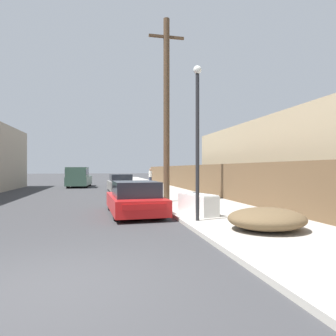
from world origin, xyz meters
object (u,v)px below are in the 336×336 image
object	(u,v)px
pickup_truck	(79,177)
pedestrian	(150,177)
car_parked_mid	(120,183)
street_lamp	(197,131)
brush_pile	(267,219)
parked_sports_car_red	(135,199)
utility_pole	(166,108)
discarded_fridge	(198,204)

from	to	relation	value
pickup_truck	pedestrian	bearing A→B (deg)	-173.12
car_parked_mid	street_lamp	bearing A→B (deg)	-86.43
brush_pile	pickup_truck	bearing A→B (deg)	106.36
car_parked_mid	brush_pile	bearing A→B (deg)	-82.33
brush_pile	pedestrian	world-z (taller)	pedestrian
parked_sports_car_red	pickup_truck	world-z (taller)	pickup_truck
utility_pole	pedestrian	xyz separation A→B (m)	(1.60, 15.42, -3.85)
pickup_truck	brush_pile	world-z (taller)	pickup_truck
discarded_fridge	brush_pile	world-z (taller)	discarded_fridge
utility_pole	car_parked_mid	bearing A→B (deg)	101.95
discarded_fridge	street_lamp	world-z (taller)	street_lamp
discarded_fridge	brush_pile	size ratio (longest dim) A/B	0.87
street_lamp	car_parked_mid	bearing A→B (deg)	96.52
utility_pole	brush_pile	size ratio (longest dim) A/B	4.37
pickup_truck	utility_pole	world-z (taller)	utility_pole
brush_pile	parked_sports_car_red	bearing A→B (deg)	125.96
parked_sports_car_red	brush_pile	size ratio (longest dim) A/B	2.09
pedestrian	street_lamp	bearing A→B (deg)	-94.86
car_parked_mid	pedestrian	world-z (taller)	pedestrian
parked_sports_car_red	pedestrian	xyz separation A→B (m)	(3.52, 18.55, 0.38)
car_parked_mid	pedestrian	distance (m)	7.68
pickup_truck	street_lamp	distance (m)	21.32
pedestrian	brush_pile	bearing A→B (deg)	-91.05
discarded_fridge	street_lamp	size ratio (longest dim) A/B	0.37
discarded_fridge	pickup_truck	size ratio (longest dim) A/B	0.33
parked_sports_car_red	utility_pole	distance (m)	5.61
utility_pole	brush_pile	world-z (taller)	utility_pole
car_parked_mid	utility_pole	world-z (taller)	utility_pole
pickup_truck	pedestrian	xyz separation A→B (m)	(6.98, 0.46, 0.03)
discarded_fridge	car_parked_mid	bearing A→B (deg)	82.92
car_parked_mid	discarded_fridge	bearing A→B (deg)	-84.07
car_parked_mid	brush_pile	xyz separation A→B (m)	(2.99, -15.95, -0.21)
discarded_fridge	utility_pole	bearing A→B (deg)	76.80
discarded_fridge	car_parked_mid	xyz separation A→B (m)	(-2.02, 12.95, 0.14)
car_parked_mid	brush_pile	size ratio (longest dim) A/B	2.04
brush_pile	discarded_fridge	bearing A→B (deg)	107.87
discarded_fridge	pedestrian	bearing A→B (deg)	70.05
parked_sports_car_red	utility_pole	world-z (taller)	utility_pole
parked_sports_car_red	pickup_truck	distance (m)	18.42
parked_sports_car_red	discarded_fridge	bearing A→B (deg)	-33.67
street_lamp	pedestrian	world-z (taller)	street_lamp
car_parked_mid	brush_pile	distance (m)	16.22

